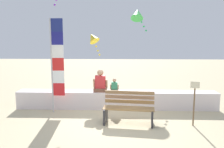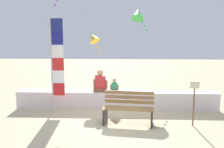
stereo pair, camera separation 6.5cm
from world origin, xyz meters
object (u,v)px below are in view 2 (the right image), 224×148
flag_banner (56,61)px  kite_yellow (93,38)px  sign_post (194,100)px  person_child (114,86)px  kite_green (138,14)px  park_bench (128,109)px  person_adult (100,83)px

flag_banner → kite_yellow: flag_banner is taller
sign_post → person_child: bearing=145.6°
kite_green → person_child: bearing=-109.2°
park_bench → person_child: bearing=107.8°
park_bench → kite_yellow: 3.99m
kite_yellow → sign_post: kite_yellow is taller
flag_banner → kite_yellow: bearing=67.7°
kite_yellow → sign_post: (3.15, -3.32, -1.66)m
flag_banner → sign_post: size_ratio=2.42×
park_bench → kite_green: 5.06m
flag_banner → park_bench: bearing=-21.5°
kite_yellow → sign_post: bearing=-46.5°
person_adult → flag_banner: 1.66m
park_bench → kite_yellow: bearing=113.3°
person_adult → kite_yellow: bearing=103.9°
person_adult → kite_yellow: (-0.44, 1.79, 1.51)m
person_adult → kite_green: kite_green is taller
park_bench → person_child: size_ratio=3.27×
kite_green → sign_post: kite_green is taller
person_child → kite_yellow: 2.59m
kite_yellow → sign_post: 4.87m
person_adult → kite_yellow: 2.39m
flag_banner → sign_post: bearing=-14.4°
kite_yellow → person_child: bearing=-62.7°
person_child → sign_post: size_ratio=0.37×
kite_yellow → sign_post: size_ratio=0.83×
park_bench → sign_post: (1.78, -0.15, 0.33)m
park_bench → sign_post: bearing=-4.7°
person_adult → kite_yellow: size_ratio=0.73×
kite_yellow → person_adult: bearing=-76.1°
person_child → flag_banner: (-1.86, -0.48, 0.92)m
kite_yellow → kite_green: (1.85, 0.86, 1.03)m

